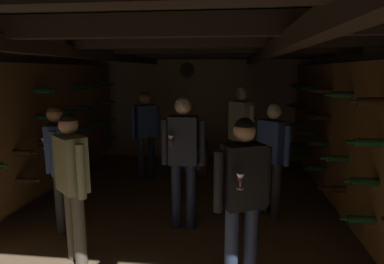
{
  "coord_description": "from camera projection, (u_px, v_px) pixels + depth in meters",
  "views": [
    {
      "loc": [
        0.64,
        -4.0,
        1.95
      ],
      "look_at": [
        0.13,
        0.34,
        1.13
      ],
      "focal_mm": 30.63,
      "sensor_mm": 36.0,
      "label": 1
    }
  ],
  "objects": [
    {
      "name": "person_guest_mid_right",
      "position": [
        272.0,
        150.0,
        4.33
      ],
      "size": [
        0.44,
        0.42,
        1.54
      ],
      "color": "#2D2D33",
      "rests_on": "ground_plane"
    },
    {
      "name": "person_guest_mid_left",
      "position": [
        58.0,
        157.0,
        3.94
      ],
      "size": [
        0.4,
        0.52,
        1.55
      ],
      "color": "#2D2D33",
      "rests_on": "ground_plane"
    },
    {
      "name": "ground_plane",
      "position": [
        179.0,
        220.0,
        4.34
      ],
      "size": [
        8.4,
        8.4,
        0.0
      ],
      "primitive_type": "plane",
      "color": "#8C7051"
    },
    {
      "name": "person_guest_near_left",
      "position": [
        72.0,
        176.0,
        3.23
      ],
      "size": [
        0.42,
        0.39,
        1.56
      ],
      "color": "#4C473D",
      "rests_on": "ground_plane"
    },
    {
      "name": "person_host_center",
      "position": [
        183.0,
        150.0,
        3.97
      ],
      "size": [
        0.54,
        0.33,
        1.66
      ],
      "color": "#232D4C",
      "rests_on": "ground_plane"
    },
    {
      "name": "room_shell",
      "position": [
        181.0,
        111.0,
        4.34
      ],
      "size": [
        4.72,
        6.52,
        2.41
      ],
      "color": "tan",
      "rests_on": "ground_plane"
    },
    {
      "name": "wine_crate_stack",
      "position": [
        194.0,
        157.0,
        6.39
      ],
      "size": [
        0.52,
        0.35,
        0.6
      ],
      "color": "brown",
      "rests_on": "ground_plane"
    },
    {
      "name": "person_guest_near_right",
      "position": [
        243.0,
        190.0,
        2.83
      ],
      "size": [
        0.5,
        0.42,
        1.57
      ],
      "color": "#232D4C",
      "rests_on": "ground_plane"
    },
    {
      "name": "person_guest_far_right",
      "position": [
        241.0,
        128.0,
        5.2
      ],
      "size": [
        0.45,
        0.41,
        1.72
      ],
      "color": "brown",
      "rests_on": "ground_plane"
    },
    {
      "name": "display_bottle",
      "position": [
        188.0,
        135.0,
        6.3
      ],
      "size": [
        0.08,
        0.08,
        0.35
      ],
      "color": "#143819",
      "rests_on": "wine_crate_stack"
    },
    {
      "name": "person_guest_far_left",
      "position": [
        146.0,
        128.0,
        5.82
      ],
      "size": [
        0.46,
        0.37,
        1.59
      ],
      "color": "#232D4C",
      "rests_on": "ground_plane"
    }
  ]
}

